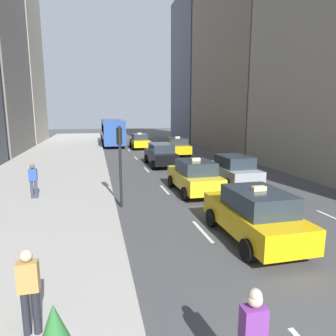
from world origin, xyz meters
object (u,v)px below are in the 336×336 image
(taxi_lead, at_px, (194,176))
(pedestrian_far_walking, at_px, (33,179))
(taxi_fourth, at_px, (139,141))
(sedan_black_near, at_px, (233,169))
(taxi_second, at_px, (177,146))
(city_bus, at_px, (112,131))
(traffic_light_pole, at_px, (120,153))
(taxi_third, at_px, (254,214))
(pedestrian_near_curb, at_px, (29,288))
(sedan_silver_behind, at_px, (161,154))

(taxi_lead, xyz_separation_m, pedestrian_far_walking, (-7.89, 0.24, 0.19))
(taxi_fourth, xyz_separation_m, sedan_black_near, (2.80, -18.87, -0.01))
(taxi_fourth, bearing_deg, taxi_second, -66.33)
(city_bus, distance_m, traffic_light_pole, 27.33)
(taxi_third, distance_m, traffic_light_pole, 6.28)
(taxi_second, distance_m, taxi_third, 20.15)
(taxi_fourth, bearing_deg, traffic_light_pole, -100.31)
(taxi_lead, height_order, sedan_black_near, taxi_lead)
(taxi_second, bearing_deg, taxi_third, -97.99)
(city_bus, bearing_deg, pedestrian_near_curb, -95.54)
(taxi_third, height_order, sedan_black_near, taxi_third)
(taxi_lead, bearing_deg, taxi_fourth, 90.00)
(sedan_silver_behind, bearing_deg, taxi_fourth, 90.00)
(taxi_lead, bearing_deg, sedan_black_near, 25.17)
(sedan_black_near, relative_size, pedestrian_far_walking, 2.70)
(sedan_black_near, xyz_separation_m, pedestrian_near_curb, (-9.01, -10.59, 0.20))
(pedestrian_near_curb, xyz_separation_m, traffic_light_pole, (2.26, 7.75, 1.34))
(city_bus, bearing_deg, traffic_light_pole, -92.39)
(taxi_lead, height_order, taxi_second, same)
(pedestrian_near_curb, relative_size, traffic_light_pole, 0.46)
(taxi_lead, relative_size, taxi_fourth, 1.00)
(pedestrian_far_walking, height_order, traffic_light_pole, traffic_light_pole)
(pedestrian_near_curb, height_order, traffic_light_pole, traffic_light_pole)
(sedan_silver_behind, relative_size, pedestrian_far_walking, 3.03)
(city_bus, height_order, pedestrian_far_walking, city_bus)
(sedan_silver_behind, distance_m, pedestrian_far_walking, 11.37)
(city_bus, bearing_deg, taxi_lead, -83.77)
(taxi_third, distance_m, sedan_black_near, 7.98)
(taxi_second, bearing_deg, taxi_fourth, 113.67)
(taxi_second, relative_size, city_bus, 0.38)
(traffic_light_pole, bearing_deg, taxi_lead, 21.08)
(taxi_lead, distance_m, traffic_light_pole, 4.50)
(sedan_black_near, distance_m, pedestrian_near_curb, 13.91)
(taxi_fourth, distance_m, traffic_light_pole, 22.11)
(pedestrian_near_curb, relative_size, pedestrian_far_walking, 1.00)
(taxi_second, distance_m, taxi_fourth, 6.98)
(sedan_silver_behind, height_order, pedestrian_near_curb, pedestrian_near_curb)
(taxi_third, distance_m, sedan_silver_behind, 14.59)
(taxi_fourth, bearing_deg, pedestrian_far_walking, -111.57)
(taxi_second, height_order, taxi_fourth, same)
(city_bus, bearing_deg, taxi_second, -64.90)
(taxi_second, bearing_deg, traffic_light_pole, -113.78)
(taxi_fourth, height_order, pedestrian_near_curb, taxi_fourth)
(pedestrian_near_curb, bearing_deg, sedan_silver_behind, 70.66)
(taxi_fourth, bearing_deg, taxi_lead, -90.00)
(sedan_black_near, relative_size, traffic_light_pole, 1.24)
(taxi_lead, bearing_deg, taxi_second, 78.53)
(taxi_third, distance_m, city_bus, 32.07)
(taxi_fourth, relative_size, city_bus, 0.38)
(sedan_black_near, xyz_separation_m, city_bus, (-5.61, 24.46, 0.92))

